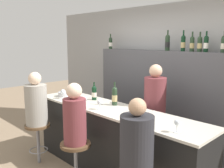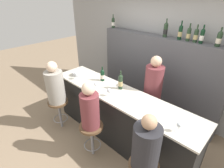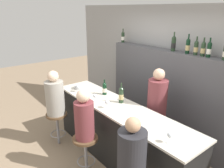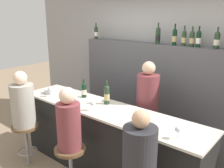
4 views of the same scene
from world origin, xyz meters
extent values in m
cube|color=#9E9E9E|center=(0.00, 1.76, 1.30)|extent=(6.40, 0.05, 2.60)
cube|color=black|center=(0.00, 0.31, 0.49)|extent=(2.92, 0.62, 0.97)
cube|color=beige|center=(0.00, 0.31, 0.99)|extent=(2.96, 0.66, 0.03)
cube|color=#4C4C51|center=(0.00, 1.54, 0.89)|extent=(2.78, 0.28, 1.79)
cylinder|color=black|center=(-0.57, 0.46, 1.10)|extent=(0.08, 0.08, 0.19)
cylinder|color=beige|center=(-0.57, 0.46, 1.09)|extent=(0.08, 0.08, 0.08)
sphere|color=black|center=(-0.57, 0.46, 1.19)|extent=(0.08, 0.08, 0.08)
cylinder|color=black|center=(-0.57, 0.46, 1.25)|extent=(0.02, 0.02, 0.08)
cylinder|color=#233823|center=(-0.10, 0.46, 1.12)|extent=(0.08, 0.08, 0.24)
cylinder|color=tan|center=(-0.10, 0.46, 1.11)|extent=(0.08, 0.08, 0.09)
sphere|color=#233823|center=(-0.10, 0.46, 1.24)|extent=(0.08, 0.08, 0.08)
cylinder|color=#233823|center=(-0.10, 0.46, 1.30)|extent=(0.02, 0.02, 0.10)
cylinder|color=#233823|center=(-1.31, 1.54, 1.89)|extent=(0.07, 0.07, 0.20)
cylinder|color=white|center=(-1.31, 1.54, 1.88)|extent=(0.07, 0.07, 0.08)
sphere|color=#233823|center=(-1.31, 1.54, 1.98)|extent=(0.07, 0.07, 0.07)
cylinder|color=#233823|center=(-1.31, 1.54, 2.04)|extent=(0.02, 0.02, 0.09)
cylinder|color=#233823|center=(0.07, 1.54, 1.90)|extent=(0.08, 0.08, 0.23)
cylinder|color=black|center=(0.07, 1.54, 1.89)|extent=(0.08, 0.08, 0.09)
sphere|color=#233823|center=(0.07, 1.54, 2.01)|extent=(0.08, 0.08, 0.08)
cylinder|color=#233823|center=(0.07, 1.54, 2.08)|extent=(0.02, 0.02, 0.10)
cylinder|color=black|center=(0.37, 1.54, 1.89)|extent=(0.07, 0.07, 0.22)
cylinder|color=tan|center=(0.37, 1.54, 1.88)|extent=(0.07, 0.07, 0.09)
sphere|color=black|center=(0.37, 1.54, 2.00)|extent=(0.07, 0.07, 0.07)
cylinder|color=black|center=(0.37, 1.54, 2.07)|extent=(0.02, 0.02, 0.10)
cylinder|color=#233823|center=(0.52, 1.54, 1.89)|extent=(0.07, 0.07, 0.20)
cylinder|color=tan|center=(0.52, 1.54, 1.88)|extent=(0.07, 0.07, 0.08)
sphere|color=#233823|center=(0.52, 1.54, 1.99)|extent=(0.07, 0.07, 0.07)
cylinder|color=#233823|center=(0.52, 1.54, 2.05)|extent=(0.02, 0.02, 0.09)
cylinder|color=#233823|center=(0.65, 1.54, 1.88)|extent=(0.07, 0.07, 0.20)
cylinder|color=tan|center=(0.65, 1.54, 1.87)|extent=(0.07, 0.07, 0.08)
sphere|color=#233823|center=(0.65, 1.54, 1.98)|extent=(0.07, 0.07, 0.07)
cylinder|color=#233823|center=(0.65, 1.54, 2.04)|extent=(0.02, 0.02, 0.09)
cylinder|color=black|center=(0.75, 1.54, 1.89)|extent=(0.07, 0.07, 0.21)
cylinder|color=white|center=(0.75, 1.54, 1.88)|extent=(0.07, 0.07, 0.08)
sphere|color=black|center=(0.75, 1.54, 1.99)|extent=(0.07, 0.07, 0.07)
cylinder|color=black|center=(0.75, 1.54, 2.05)|extent=(0.02, 0.02, 0.09)
cylinder|color=#233823|center=(1.01, 1.54, 1.89)|extent=(0.08, 0.08, 0.20)
cylinder|color=beige|center=(1.01, 1.54, 1.88)|extent=(0.08, 0.08, 0.08)
sphere|color=#233823|center=(1.01, 1.54, 1.99)|extent=(0.08, 0.08, 0.08)
cylinder|color=silver|center=(-0.99, 0.13, 1.01)|extent=(0.06, 0.06, 0.00)
cylinder|color=silver|center=(-0.99, 0.13, 1.05)|extent=(0.01, 0.01, 0.07)
sphere|color=silver|center=(-0.99, 0.13, 1.12)|extent=(0.08, 0.08, 0.08)
cylinder|color=silver|center=(-0.41, 0.13, 1.01)|extent=(0.06, 0.06, 0.00)
cylinder|color=silver|center=(-0.41, 0.13, 1.04)|extent=(0.01, 0.01, 0.06)
sphere|color=silver|center=(-0.41, 0.13, 1.10)|extent=(0.07, 0.07, 0.07)
cylinder|color=silver|center=(-0.07, 0.13, 1.01)|extent=(0.07, 0.07, 0.00)
cylinder|color=silver|center=(-0.07, 0.13, 1.04)|extent=(0.01, 0.01, 0.07)
sphere|color=silver|center=(-0.07, 0.13, 1.11)|extent=(0.08, 0.08, 0.08)
cylinder|color=silver|center=(1.15, 0.13, 1.01)|extent=(0.07, 0.07, 0.00)
cylinder|color=silver|center=(1.15, 0.13, 1.05)|extent=(0.01, 0.01, 0.08)
sphere|color=silver|center=(1.15, 0.13, 1.11)|extent=(0.07, 0.07, 0.07)
cylinder|color=#B7B7BC|center=(-1.13, 0.24, 1.04)|extent=(0.20, 0.20, 0.08)
cylinder|color=gray|center=(-1.07, -0.31, 0.30)|extent=(0.05, 0.05, 0.61)
torus|color=gray|center=(-1.07, -0.31, 0.21)|extent=(0.29, 0.29, 0.02)
cylinder|color=brown|center=(-1.07, -0.31, 0.63)|extent=(0.40, 0.40, 0.04)
cylinder|color=gray|center=(-1.07, -0.31, 0.96)|extent=(0.34, 0.34, 0.64)
sphere|color=beige|center=(-1.07, -0.31, 1.38)|extent=(0.20, 0.20, 0.20)
cylinder|color=gray|center=(-0.05, -0.31, 0.30)|extent=(0.05, 0.05, 0.61)
cylinder|color=brown|center=(-0.05, -0.31, 0.63)|extent=(0.40, 0.40, 0.04)
cylinder|color=brown|center=(-0.05, -0.31, 0.94)|extent=(0.29, 0.29, 0.59)
sphere|color=beige|center=(-0.05, -0.31, 1.34)|extent=(0.20, 0.20, 0.20)
cylinder|color=#28282D|center=(0.98, -0.31, 0.94)|extent=(0.33, 0.33, 0.60)
sphere|color=tan|center=(0.98, -0.31, 1.33)|extent=(0.17, 0.17, 0.17)
cylinder|color=brown|center=(0.31, 0.90, 0.71)|extent=(0.33, 0.33, 1.42)
sphere|color=#D8AD8C|center=(0.31, 0.90, 1.52)|extent=(0.19, 0.19, 0.19)
camera|label=1|loc=(2.47, -2.08, 1.95)|focal=40.00mm
camera|label=2|loc=(1.71, -1.64, 2.58)|focal=28.00mm
camera|label=3|loc=(2.48, -1.78, 2.52)|focal=35.00mm
camera|label=4|loc=(2.14, -2.10, 2.26)|focal=40.00mm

